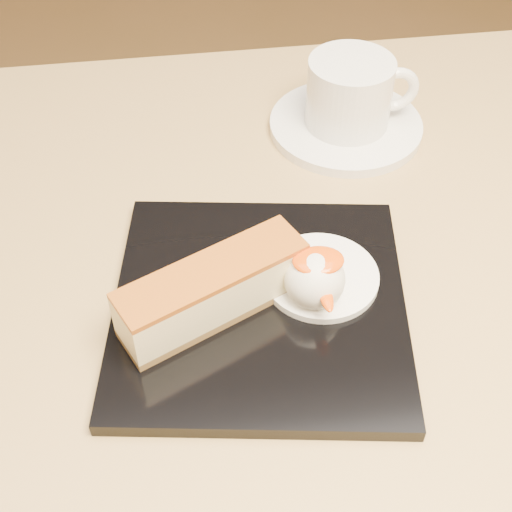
{
  "coord_description": "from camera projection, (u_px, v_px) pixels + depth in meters",
  "views": [
    {
      "loc": [
        -0.05,
        -0.32,
        1.15
      ],
      "look_at": [
        0.01,
        0.04,
        0.76
      ],
      "focal_mm": 50.0,
      "sensor_mm": 36.0,
      "label": 1
    }
  ],
  "objects": [
    {
      "name": "cheesecake",
      "position": [
        213.0,
        290.0,
        0.52
      ],
      "size": [
        0.15,
        0.1,
        0.05
      ],
      "rotation": [
        0.0,
        0.0,
        0.44
      ],
      "color": "brown",
      "rests_on": "dessert_plate"
    },
    {
      "name": "coffee_cup",
      "position": [
        352.0,
        92.0,
        0.67
      ],
      "size": [
        0.11,
        0.08,
        0.07
      ],
      "rotation": [
        0.0,
        0.0,
        -0.01
      ],
      "color": "white",
      "rests_on": "saucer"
    },
    {
      "name": "saucer",
      "position": [
        346.0,
        126.0,
        0.7
      ],
      "size": [
        0.15,
        0.15,
        0.01
      ],
      "primitive_type": "cylinder",
      "color": "white",
      "rests_on": "table"
    },
    {
      "name": "table",
      "position": [
        256.0,
        436.0,
        0.65
      ],
      "size": [
        0.8,
        0.8,
        0.72
      ],
      "color": "black",
      "rests_on": "ground"
    },
    {
      "name": "dessert_plate",
      "position": [
        260.0,
        305.0,
        0.54
      ],
      "size": [
        0.25,
        0.25,
        0.01
      ],
      "primitive_type": "cube",
      "rotation": [
        0.0,
        0.0,
        -0.16
      ],
      "color": "black",
      "rests_on": "table"
    },
    {
      "name": "mango_sauce",
      "position": [
        318.0,
        261.0,
        0.51
      ],
      "size": [
        0.04,
        0.03,
        0.01
      ],
      "primitive_type": "ellipsoid",
      "color": "#F04C07",
      "rests_on": "ice_cream_scoop"
    },
    {
      "name": "ice_cream_scoop",
      "position": [
        315.0,
        279.0,
        0.52
      ],
      "size": [
        0.05,
        0.05,
        0.05
      ],
      "primitive_type": "sphere",
      "color": "white",
      "rests_on": "cream_smear"
    },
    {
      "name": "mint_sprig",
      "position": [
        278.0,
        254.0,
        0.56
      ],
      "size": [
        0.03,
        0.02,
        0.0
      ],
      "color": "#2A8238",
      "rests_on": "cream_smear"
    },
    {
      "name": "cream_smear",
      "position": [
        321.0,
        276.0,
        0.55
      ],
      "size": [
        0.09,
        0.09,
        0.01
      ],
      "primitive_type": "cylinder",
      "color": "white",
      "rests_on": "dessert_plate"
    }
  ]
}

